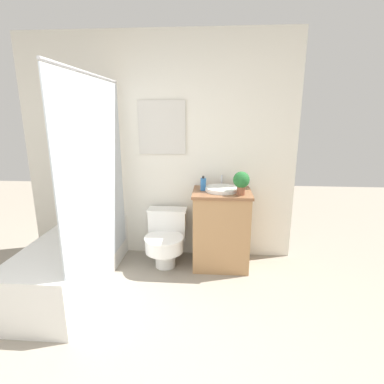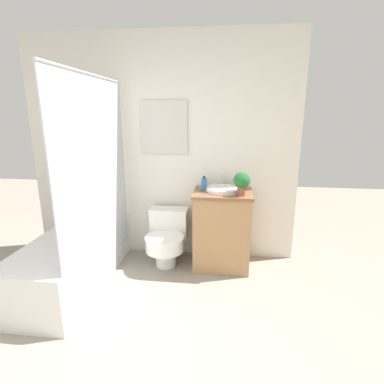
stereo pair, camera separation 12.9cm
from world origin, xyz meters
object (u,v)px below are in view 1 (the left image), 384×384
soap_bottle (203,184)px  potted_plant (241,181)px  sink (222,189)px  toilet (166,237)px

soap_bottle → potted_plant: size_ratio=0.66×
sink → potted_plant: potted_plant is taller
soap_bottle → sink: bearing=-2.5°
toilet → potted_plant: (0.80, -0.10, 0.67)m
toilet → sink: 0.82m
toilet → sink: bearing=3.7°
soap_bottle → potted_plant: 0.42m
sink → soap_bottle: soap_bottle is taller
sink → potted_plant: (0.19, -0.14, 0.12)m
potted_plant → soap_bottle: bearing=158.6°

